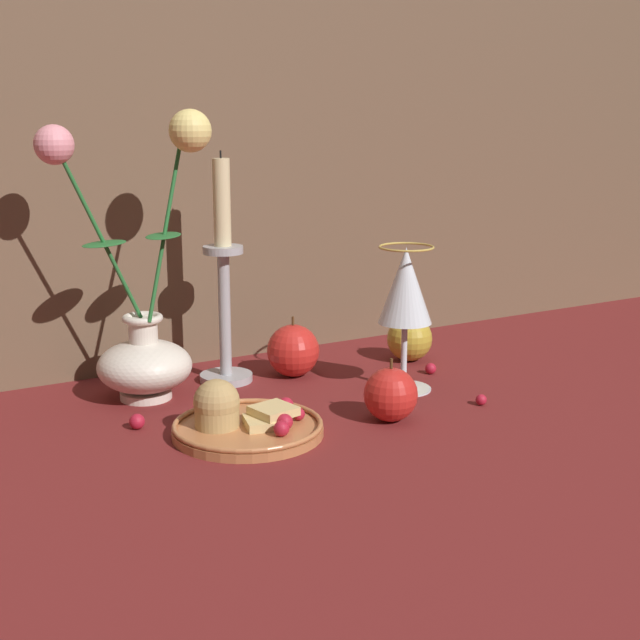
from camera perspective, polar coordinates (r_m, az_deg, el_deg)
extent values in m
plane|color=maroon|center=(1.10, -1.82, -5.91)|extent=(2.40, 2.40, 0.00)
cylinder|color=silver|center=(1.17, -11.07, -4.70)|extent=(0.07, 0.07, 0.01)
ellipsoid|color=silver|center=(1.16, -11.16, -2.91)|extent=(0.12, 0.12, 0.07)
cylinder|color=silver|center=(1.14, -11.25, -0.85)|extent=(0.04, 0.04, 0.04)
torus|color=silver|center=(1.14, -11.30, 0.11)|extent=(0.05, 0.05, 0.01)
cylinder|color=#23662D|center=(1.11, -13.90, 5.30)|extent=(0.10, 0.01, 0.22)
ellipsoid|color=#23662D|center=(1.11, -13.63, 4.77)|extent=(0.08, 0.07, 0.00)
sphere|color=pink|center=(1.09, -16.66, 10.70)|extent=(0.05, 0.05, 0.05)
cylinder|color=#23662D|center=(1.12, -9.84, 5.93)|extent=(0.07, 0.03, 0.23)
ellipsoid|color=#23662D|center=(1.12, -9.99, 5.34)|extent=(0.07, 0.08, 0.00)
sphere|color=#EFD67A|center=(1.11, -8.31, 11.90)|extent=(0.05, 0.05, 0.05)
cylinder|color=#B77042|center=(1.02, -4.63, -7.07)|extent=(0.17, 0.17, 0.01)
torus|color=#B77042|center=(1.02, -4.64, -6.65)|extent=(0.17, 0.17, 0.01)
cylinder|color=tan|center=(1.02, -6.61, -6.02)|extent=(0.05, 0.05, 0.03)
sphere|color=tan|center=(1.02, -6.63, -5.25)|extent=(0.05, 0.05, 0.05)
cube|color=#DBBC7A|center=(1.02, -3.55, -6.53)|extent=(0.05, 0.05, 0.01)
cube|color=#DBBC7A|center=(1.03, -3.00, -5.81)|extent=(0.05, 0.05, 0.01)
sphere|color=#AD192D|center=(0.99, -2.48, -6.96)|extent=(0.02, 0.02, 0.02)
sphere|color=#AD192D|center=(1.01, -2.28, -6.54)|extent=(0.02, 0.02, 0.02)
sphere|color=#AD192D|center=(1.04, -1.38, -6.04)|extent=(0.01, 0.01, 0.01)
sphere|color=#AD192D|center=(1.06, -2.21, -5.46)|extent=(0.02, 0.02, 0.02)
cylinder|color=silver|center=(1.19, 5.35, -4.34)|extent=(0.07, 0.07, 0.00)
cylinder|color=silver|center=(1.17, 5.40, -2.23)|extent=(0.01, 0.01, 0.09)
cone|color=silver|center=(1.15, 5.50, 2.23)|extent=(0.07, 0.07, 0.10)
cone|color=maroon|center=(1.16, 5.48, 1.50)|extent=(0.06, 0.06, 0.07)
torus|color=gold|center=(1.14, 5.55, 4.67)|extent=(0.07, 0.07, 0.00)
cylinder|color=#A3A3A8|center=(1.22, -6.02, -3.67)|extent=(0.07, 0.07, 0.01)
cylinder|color=#A3A3A8|center=(1.20, -6.12, 0.35)|extent=(0.02, 0.02, 0.17)
cylinder|color=#A3A3A8|center=(1.18, -6.23, 4.49)|extent=(0.05, 0.05, 0.01)
cylinder|color=beige|center=(1.18, -6.30, 7.48)|extent=(0.02, 0.02, 0.11)
cylinder|color=black|center=(1.17, -6.38, 10.50)|extent=(0.00, 0.00, 0.01)
sphere|color=red|center=(1.23, -1.73, -1.97)|extent=(0.07, 0.07, 0.07)
cylinder|color=#4C3319|center=(1.22, -1.74, -0.05)|extent=(0.00, 0.00, 0.01)
sphere|color=#B2932D|center=(1.31, 5.75, -1.20)|extent=(0.07, 0.07, 0.07)
cylinder|color=#4C3319|center=(1.30, 5.79, 0.47)|extent=(0.00, 0.00, 0.01)
sphere|color=red|center=(1.06, 4.55, -4.78)|extent=(0.06, 0.06, 0.06)
cylinder|color=#4C3319|center=(1.05, 4.59, -2.79)|extent=(0.00, 0.00, 0.01)
sphere|color=#AD192D|center=(1.14, 10.28, -5.05)|extent=(0.01, 0.01, 0.01)
sphere|color=#AD192D|center=(1.26, 7.09, -3.10)|extent=(0.02, 0.02, 0.02)
sphere|color=#AD192D|center=(1.06, -11.63, -6.38)|extent=(0.02, 0.02, 0.02)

